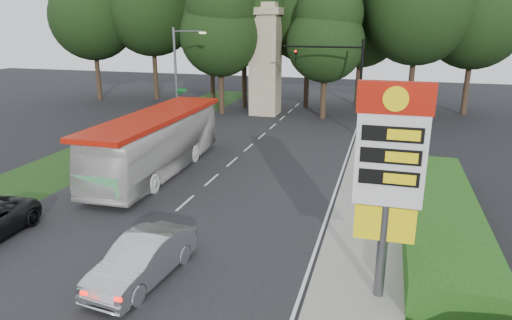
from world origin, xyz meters
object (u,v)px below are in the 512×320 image
(transit_bus, at_px, (157,144))
(sedan_silver, at_px, (143,259))
(streetlight_signs, at_px, (178,74))
(monument, at_px, (265,59))
(gas_station_pylon, at_px, (390,165))
(traffic_signal_mast, at_px, (343,73))

(transit_bus, bearing_deg, sedan_silver, -66.59)
(transit_bus, bearing_deg, streetlight_signs, 106.60)
(monument, bearing_deg, sedan_silver, -83.14)
(gas_station_pylon, xyz_separation_m, transit_bus, (-12.70, 9.53, -2.74))
(sedan_silver, bearing_deg, streetlight_signs, 117.87)
(gas_station_pylon, relative_size, transit_bus, 0.56)
(traffic_signal_mast, bearing_deg, sedan_silver, -100.26)
(transit_bus, distance_m, sedan_silver, 11.78)
(traffic_signal_mast, xyz_separation_m, streetlight_signs, (-12.67, -1.99, -0.23))
(gas_station_pylon, bearing_deg, transit_bus, 143.12)
(monument, bearing_deg, gas_station_pylon, -68.20)
(sedan_silver, bearing_deg, gas_station_pylon, 14.07)
(monument, bearing_deg, transit_bus, -94.64)
(streetlight_signs, distance_m, transit_bus, 11.38)
(streetlight_signs, bearing_deg, traffic_signal_mast, 8.92)
(transit_bus, height_order, sedan_silver, transit_bus)
(traffic_signal_mast, relative_size, monument, 0.72)
(gas_station_pylon, distance_m, streetlight_signs, 25.74)
(traffic_signal_mast, bearing_deg, transit_bus, -126.35)
(streetlight_signs, relative_size, sedan_silver, 1.71)
(traffic_signal_mast, bearing_deg, monument, 142.00)
(gas_station_pylon, bearing_deg, streetlight_signs, 128.96)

